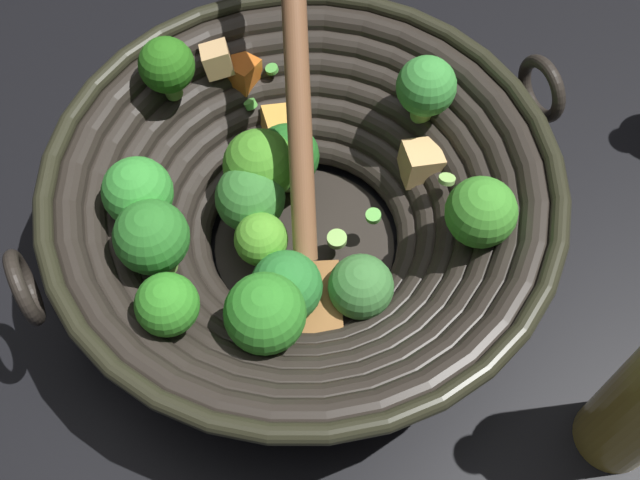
{
  "coord_description": "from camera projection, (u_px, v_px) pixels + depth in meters",
  "views": [
    {
      "loc": [
        0.27,
        0.16,
        0.57
      ],
      "look_at": [
        0.0,
        0.01,
        0.03
      ],
      "focal_mm": 44.03,
      "sensor_mm": 36.0,
      "label": 1
    }
  ],
  "objects": [
    {
      "name": "ground_plane",
      "position": [
        305.0,
        250.0,
        0.65
      ],
      "size": [
        4.0,
        4.0,
        0.0
      ],
      "primitive_type": "plane",
      "color": "black"
    },
    {
      "name": "wok",
      "position": [
        300.0,
        205.0,
        0.59
      ],
      "size": [
        0.38,
        0.38,
        0.24
      ],
      "color": "black",
      "rests_on": "ground"
    }
  ]
}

